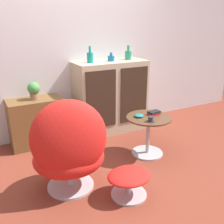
{
  "coord_description": "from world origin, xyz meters",
  "views": [
    {
      "loc": [
        -1.3,
        -2.21,
        1.61
      ],
      "look_at": [
        0.11,
        0.41,
        0.55
      ],
      "focal_mm": 42.0,
      "sensor_mm": 36.0,
      "label": 1
    }
  ],
  "objects_px": {
    "tv_console": "(37,122)",
    "vase_inner_right": "(128,55)",
    "teacup": "(151,119)",
    "ottoman": "(129,179)",
    "vase_inner_left": "(111,58)",
    "book_stack": "(154,113)",
    "vase_leftmost": "(90,57)",
    "sideboard": "(110,97)",
    "coffee_table": "(148,131)",
    "bowl": "(139,116)",
    "egg_chair": "(69,149)",
    "potted_plant": "(34,90)"
  },
  "relations": [
    {
      "from": "sideboard",
      "to": "ottoman",
      "type": "relative_size",
      "value": 2.46
    },
    {
      "from": "vase_inner_right",
      "to": "book_stack",
      "type": "height_order",
      "value": "vase_inner_right"
    },
    {
      "from": "vase_inner_left",
      "to": "potted_plant",
      "type": "relative_size",
      "value": 0.53
    },
    {
      "from": "book_stack",
      "to": "bowl",
      "type": "xyz_separation_m",
      "value": [
        -0.21,
        0.02,
        -0.0
      ]
    },
    {
      "from": "vase_inner_right",
      "to": "book_stack",
      "type": "bearing_deg",
      "value": -99.53
    },
    {
      "from": "teacup",
      "to": "tv_console",
      "type": "bearing_deg",
      "value": 134.85
    },
    {
      "from": "tv_console",
      "to": "teacup",
      "type": "bearing_deg",
      "value": -45.15
    },
    {
      "from": "sideboard",
      "to": "egg_chair",
      "type": "relative_size",
      "value": 1.08
    },
    {
      "from": "ottoman",
      "to": "egg_chair",
      "type": "bearing_deg",
      "value": 143.75
    },
    {
      "from": "vase_inner_left",
      "to": "vase_inner_right",
      "type": "distance_m",
      "value": 0.28
    },
    {
      "from": "coffee_table",
      "to": "book_stack",
      "type": "height_order",
      "value": "book_stack"
    },
    {
      "from": "egg_chair",
      "to": "coffee_table",
      "type": "bearing_deg",
      "value": 13.27
    },
    {
      "from": "vase_leftmost",
      "to": "vase_inner_right",
      "type": "relative_size",
      "value": 1.07
    },
    {
      "from": "vase_inner_left",
      "to": "book_stack",
      "type": "height_order",
      "value": "vase_inner_left"
    },
    {
      "from": "vase_inner_left",
      "to": "sideboard",
      "type": "bearing_deg",
      "value": -164.31
    },
    {
      "from": "tv_console",
      "to": "coffee_table",
      "type": "bearing_deg",
      "value": -39.55
    },
    {
      "from": "tv_console",
      "to": "vase_inner_left",
      "type": "relative_size",
      "value": 5.9
    },
    {
      "from": "vase_leftmost",
      "to": "egg_chair",
      "type": "bearing_deg",
      "value": -122.75
    },
    {
      "from": "egg_chair",
      "to": "vase_inner_right",
      "type": "distance_m",
      "value": 1.9
    },
    {
      "from": "tv_console",
      "to": "teacup",
      "type": "xyz_separation_m",
      "value": [
        1.07,
        -1.07,
        0.21
      ]
    },
    {
      "from": "sideboard",
      "to": "coffee_table",
      "type": "height_order",
      "value": "sideboard"
    },
    {
      "from": "sideboard",
      "to": "coffee_table",
      "type": "xyz_separation_m",
      "value": [
        0.05,
        -0.9,
        -0.22
      ]
    },
    {
      "from": "vase_inner_right",
      "to": "vase_inner_left",
      "type": "bearing_deg",
      "value": 180.0
    },
    {
      "from": "teacup",
      "to": "book_stack",
      "type": "xyz_separation_m",
      "value": [
        0.17,
        0.17,
        -0.0
      ]
    },
    {
      "from": "egg_chair",
      "to": "bowl",
      "type": "relative_size",
      "value": 8.73
    },
    {
      "from": "teacup",
      "to": "bowl",
      "type": "height_order",
      "value": "teacup"
    },
    {
      "from": "egg_chair",
      "to": "vase_leftmost",
      "type": "bearing_deg",
      "value": 57.25
    },
    {
      "from": "sideboard",
      "to": "book_stack",
      "type": "distance_m",
      "value": 0.87
    },
    {
      "from": "sideboard",
      "to": "egg_chair",
      "type": "bearing_deg",
      "value": -132.34
    },
    {
      "from": "ottoman",
      "to": "vase_inner_right",
      "type": "bearing_deg",
      "value": 59.31
    },
    {
      "from": "vase_inner_right",
      "to": "potted_plant",
      "type": "xyz_separation_m",
      "value": [
        -1.38,
        0.04,
        -0.37
      ]
    },
    {
      "from": "teacup",
      "to": "bowl",
      "type": "xyz_separation_m",
      "value": [
        -0.04,
        0.19,
        -0.01
      ]
    },
    {
      "from": "tv_console",
      "to": "vase_inner_right",
      "type": "distance_m",
      "value": 1.6
    },
    {
      "from": "potted_plant",
      "to": "vase_inner_left",
      "type": "bearing_deg",
      "value": -2.14
    },
    {
      "from": "teacup",
      "to": "book_stack",
      "type": "height_order",
      "value": "teacup"
    },
    {
      "from": "coffee_table",
      "to": "potted_plant",
      "type": "relative_size",
      "value": 2.44
    },
    {
      "from": "vase_inner_right",
      "to": "teacup",
      "type": "relative_size",
      "value": 2.08
    },
    {
      "from": "vase_leftmost",
      "to": "potted_plant",
      "type": "xyz_separation_m",
      "value": [
        -0.78,
        0.04,
        -0.37
      ]
    },
    {
      "from": "vase_leftmost",
      "to": "vase_inner_right",
      "type": "height_order",
      "value": "vase_leftmost"
    },
    {
      "from": "coffee_table",
      "to": "ottoman",
      "type": "bearing_deg",
      "value": -137.11
    },
    {
      "from": "tv_console",
      "to": "teacup",
      "type": "height_order",
      "value": "tv_console"
    },
    {
      "from": "ottoman",
      "to": "tv_console",
      "type": "bearing_deg",
      "value": 107.83
    },
    {
      "from": "tv_console",
      "to": "ottoman",
      "type": "height_order",
      "value": "tv_console"
    },
    {
      "from": "vase_inner_right",
      "to": "bowl",
      "type": "xyz_separation_m",
      "value": [
        -0.36,
        -0.85,
        -0.61
      ]
    },
    {
      "from": "egg_chair",
      "to": "potted_plant",
      "type": "xyz_separation_m",
      "value": [
        -0.03,
        1.2,
        0.3
      ]
    },
    {
      "from": "book_stack",
      "to": "bowl",
      "type": "relative_size",
      "value": 1.43
    },
    {
      "from": "tv_console",
      "to": "bowl",
      "type": "height_order",
      "value": "tv_console"
    },
    {
      "from": "vase_leftmost",
      "to": "vase_inner_right",
      "type": "xyz_separation_m",
      "value": [
        0.6,
        0.0,
        -0.01
      ]
    },
    {
      "from": "egg_chair",
      "to": "ottoman",
      "type": "relative_size",
      "value": 2.28
    },
    {
      "from": "coffee_table",
      "to": "book_stack",
      "type": "xyz_separation_m",
      "value": [
        0.1,
        0.04,
        0.21
      ]
    }
  ]
}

